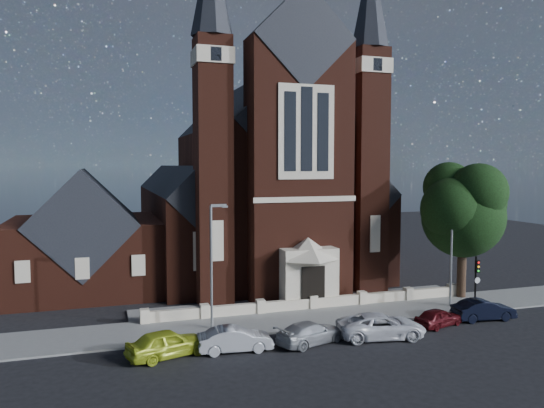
% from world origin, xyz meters
% --- Properties ---
extents(ground, '(120.00, 120.00, 0.00)m').
position_xyz_m(ground, '(0.00, 15.00, 0.00)').
color(ground, black).
rests_on(ground, ground).
extents(pavement_strip, '(60.00, 5.00, 0.12)m').
position_xyz_m(pavement_strip, '(0.00, 4.50, 0.00)').
color(pavement_strip, slate).
rests_on(pavement_strip, ground).
extents(forecourt_paving, '(26.00, 3.00, 0.14)m').
position_xyz_m(forecourt_paving, '(0.00, 8.50, 0.00)').
color(forecourt_paving, slate).
rests_on(forecourt_paving, ground).
extents(forecourt_wall, '(24.00, 0.40, 0.90)m').
position_xyz_m(forecourt_wall, '(0.00, 6.50, 0.00)').
color(forecourt_wall, beige).
rests_on(forecourt_wall, ground).
extents(church, '(20.01, 34.90, 29.20)m').
position_xyz_m(church, '(-0.00, 22.94, 8.19)').
color(church, '#461D12').
rests_on(church, ground).
extents(parish_hall, '(12.00, 12.20, 10.24)m').
position_xyz_m(parish_hall, '(-16.00, 18.00, 4.01)').
color(parish_hall, '#461D12').
rests_on(parish_hall, ground).
extents(street_tree, '(6.40, 6.60, 10.70)m').
position_xyz_m(street_tree, '(12.60, 5.71, 6.96)').
color(street_tree, black).
rests_on(street_tree, ground).
extents(street_lamp_left, '(1.16, 0.22, 8.09)m').
position_xyz_m(street_lamp_left, '(-7.91, 4.00, 4.60)').
color(street_lamp_left, gray).
rests_on(street_lamp_left, ground).
extents(street_lamp_right, '(1.16, 0.22, 8.09)m').
position_xyz_m(street_lamp_right, '(10.09, 4.00, 4.60)').
color(street_lamp_right, gray).
rests_on(street_lamp_right, ground).
extents(traffic_signal, '(0.28, 0.42, 4.00)m').
position_xyz_m(traffic_signal, '(11.00, 2.43, 2.58)').
color(traffic_signal, black).
rests_on(traffic_signal, ground).
extents(car_lime_van, '(4.86, 3.08, 1.54)m').
position_xyz_m(car_lime_van, '(-11.27, 0.04, 0.77)').
color(car_lime_van, '#B4C727').
rests_on(car_lime_van, ground).
extents(car_silver_a, '(4.33, 1.77, 1.40)m').
position_xyz_m(car_silver_a, '(-7.52, -0.23, 0.70)').
color(car_silver_a, '#B2B5BB').
rests_on(car_silver_a, ground).
extents(car_silver_b, '(4.84, 3.24, 1.30)m').
position_xyz_m(car_silver_b, '(-2.94, -0.32, 0.65)').
color(car_silver_b, '#989B9F').
rests_on(car_silver_b, ground).
extents(car_white_suv, '(5.72, 3.34, 1.49)m').
position_xyz_m(car_white_suv, '(1.57, -0.69, 0.75)').
color(car_white_suv, white).
rests_on(car_white_suv, ground).
extents(car_dark_red, '(3.84, 2.43, 1.22)m').
position_xyz_m(car_dark_red, '(6.27, 0.19, 0.61)').
color(car_dark_red, '#4C0D11').
rests_on(car_dark_red, ground).
extents(car_navy, '(4.40, 1.89, 1.41)m').
position_xyz_m(car_navy, '(10.09, 0.50, 0.70)').
color(car_navy, black).
rests_on(car_navy, ground).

